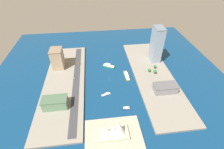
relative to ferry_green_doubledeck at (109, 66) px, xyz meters
The scene contains 19 objects.
ground_plane 39.62m from the ferry_green_doubledeck, 86.90° to the left, with size 440.00×440.00×0.00m, color navy.
quay_west 88.78m from the ferry_green_doubledeck, 153.58° to the left, with size 70.00×240.00×3.52m, color gray.
quay_east 92.63m from the ferry_green_doubledeck, 25.24° to the left, with size 70.00×240.00×3.52m, color gray.
peninsula_point 152.58m from the ferry_green_doubledeck, 86.28° to the left, with size 73.79×50.96×2.00m, color #A89E89.
road_strip 74.01m from the ferry_green_doubledeck, 32.26° to the left, with size 11.56×228.00×0.15m, color #38383D.
ferry_green_doubledeck is the anchor object (origin of this frame).
ferry_yellow_fast 46.76m from the ferry_green_doubledeck, 130.53° to the left, with size 7.48×28.53×6.35m.
patrol_launch_navy 112.53m from the ferry_green_doubledeck, 97.77° to the left, with size 11.41×5.74×3.97m.
yacht_sleek_gray 79.56m from the ferry_green_doubledeck, 80.91° to the left, with size 16.17×7.87×3.69m.
warehouse_low_gray 120.25m from the ferry_green_doubledeck, 134.78° to the left, with size 38.48×20.22×13.72m.
apartment_midrise_tan 100.74m from the ferry_green_doubledeck, ahead, with size 22.21×27.61×39.34m.
tower_tall_glass 104.56m from the ferry_green_doubledeck, behind, with size 18.54×29.02×71.25m.
terminal_long_green 132.75m from the ferry_green_doubledeck, 47.30° to the left, with size 36.89×19.53×16.71m.
hatchback_blue 111.65m from the ferry_green_doubledeck, 54.27° to the left, with size 1.92×4.92×1.60m.
taxi_yellow_cab 62.54m from the ferry_green_doubledeck, 13.28° to the right, with size 2.20×4.43×1.66m.
sedan_silver 73.46m from the ferry_green_doubledeck, 25.44° to the left, with size 1.94×4.91×1.62m.
traffic_light_waterfront 56.19m from the ferry_green_doubledeck, ahead, with size 0.36×0.36×6.50m.
opera_landmark 152.77m from the ferry_green_doubledeck, 86.57° to the left, with size 39.64×21.17×25.10m.
park_tree_cluster 88.19m from the ferry_green_doubledeck, 158.91° to the left, with size 19.63×21.98×9.35m.
Camera 1 is at (23.62, 227.84, 193.40)m, focal length 26.00 mm.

